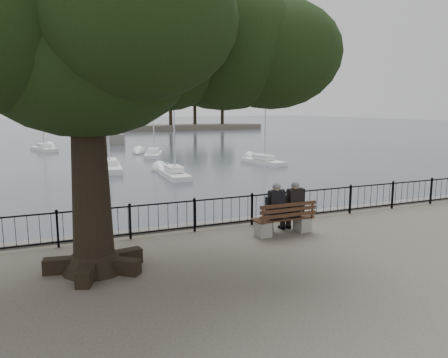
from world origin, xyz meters
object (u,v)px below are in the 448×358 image
person_left (274,210)px  tree (119,31)px  bench (284,222)px  lion_monument (98,127)px  person_right (292,208)px

person_left → tree: size_ratio=0.16×
bench → person_left: bearing=160.6°
person_left → tree: tree is taller
bench → lion_monument: lion_monument is taller
bench → person_left: (-0.31, 0.11, 0.39)m
bench → lion_monument: size_ratio=0.23×
person_left → tree: 6.72m
person_left → person_right: (0.65, 0.01, 0.00)m
bench → lion_monument: 48.76m
person_right → lion_monument: lion_monument is taller
person_left → lion_monument: (0.87, 48.65, 0.42)m
bench → tree: size_ratio=0.19×
person_left → lion_monument: bearing=89.0°
person_left → tree: bearing=-169.6°
bench → person_left: size_ratio=1.20×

